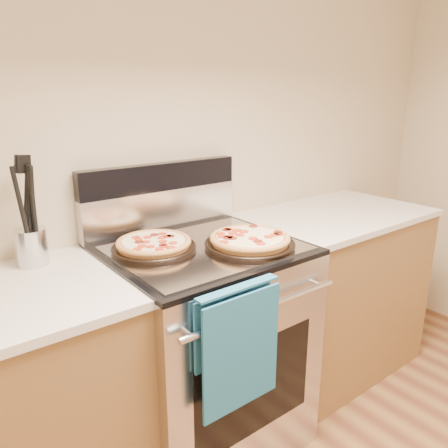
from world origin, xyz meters
TOP-DOWN VIEW (x-y plane):
  - wall_back at (0.00, 2.00)m, footprint 4.00×0.00m
  - range_body at (0.00, 1.65)m, footprint 0.76×0.68m
  - oven_window at (0.00, 1.31)m, footprint 0.56×0.01m
  - cooktop at (0.00, 1.65)m, footprint 0.76×0.68m
  - backsplash_lower at (0.00, 1.96)m, footprint 0.76×0.06m
  - backsplash_upper at (0.00, 1.96)m, footprint 0.76×0.06m
  - oven_handle at (0.00, 1.27)m, footprint 0.70×0.03m
  - dish_towel at (-0.12, 1.27)m, footprint 0.32×0.05m
  - foil_sheet at (0.00, 1.62)m, footprint 0.70×0.55m
  - cabinet_right at (0.88, 1.68)m, footprint 1.00×0.62m
  - countertop_right at (0.88, 1.68)m, footprint 1.02×0.64m
  - pepperoni_pizza_back at (-0.18, 1.72)m, footprint 0.35×0.35m
  - pepperoni_pizza_front at (0.14, 1.52)m, footprint 0.40×0.40m
  - utensil_crock at (-0.58, 1.89)m, footprint 0.14×0.14m

SIDE VIEW (x-z plane):
  - cabinet_right at x=0.88m, z-range 0.00..0.88m
  - range_body at x=0.00m, z-range 0.00..0.90m
  - oven_window at x=0.00m, z-range 0.25..0.65m
  - dish_towel at x=-0.12m, z-range 0.49..0.91m
  - oven_handle at x=0.00m, z-range 0.79..0.81m
  - countertop_right at x=0.88m, z-range 0.88..0.91m
  - cooktop at x=0.00m, z-range 0.90..0.92m
  - foil_sheet at x=0.00m, z-range 0.92..0.93m
  - pepperoni_pizza_back at x=-0.18m, z-range 0.93..0.97m
  - pepperoni_pizza_front at x=0.14m, z-range 0.93..0.97m
  - utensil_crock at x=-0.58m, z-range 0.91..1.05m
  - backsplash_lower at x=0.00m, z-range 0.92..1.10m
  - backsplash_upper at x=0.00m, z-range 1.10..1.22m
  - wall_back at x=0.00m, z-range -0.65..3.35m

